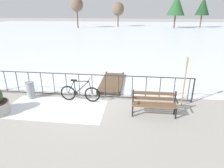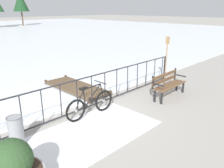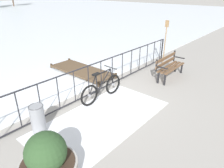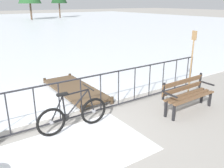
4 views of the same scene
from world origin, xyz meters
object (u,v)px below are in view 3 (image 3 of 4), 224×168
Objects in this scene: bicycle_near_railing at (102,88)px; planter_with_shrub at (48,164)px; park_bench at (169,65)px; trash_bin at (38,119)px; oar_upright at (165,40)px.

planter_with_shrub reaches higher than bicycle_near_railing.
bicycle_near_railing is at bearing 165.52° from park_bench.
planter_with_shrub is (-5.86, -0.64, -0.08)m from park_bench.
park_bench is at bearing -8.76° from trash_bin.
bicycle_near_railing is 4.24m from oar_upright.
bicycle_near_railing is at bearing -0.77° from trash_bin.
oar_upright is at bearing 1.13° from bicycle_near_railing.
bicycle_near_railing is 3.08m from park_bench.
oar_upright is (4.17, 0.08, 0.77)m from bicycle_near_railing.
oar_upright is (1.19, 0.85, 0.63)m from park_bench.
bicycle_near_railing is 2.20m from trash_bin.
planter_with_shrub reaches higher than park_bench.
oar_upright reaches higher than planter_with_shrub.
planter_with_shrub reaches higher than trash_bin.
park_bench is at bearing -144.33° from oar_upright.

